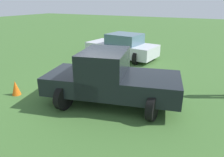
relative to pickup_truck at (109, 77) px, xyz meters
The scene contains 4 objects.
ground_plane 1.29m from the pickup_truck, 51.40° to the left, with size 80.00×80.00×0.00m, color #3D662D.
pickup_truck is the anchor object (origin of this frame).
sedan_near 6.18m from the pickup_truck, 20.55° to the left, with size 2.59×4.44×1.49m.
traffic_cone 3.61m from the pickup_truck, 106.81° to the left, with size 0.32×0.32×0.55m, color orange.
Camera 1 is at (-6.38, -3.83, 3.34)m, focal length 33.92 mm.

